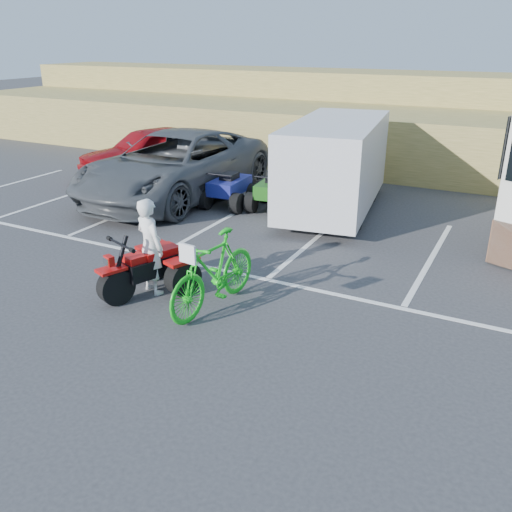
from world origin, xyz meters
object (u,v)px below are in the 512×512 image
at_px(red_car, 150,151).
at_px(cargo_trailer, 335,164).
at_px(red_trike_atv, 147,293).
at_px(green_dirt_bike, 214,272).
at_px(rider, 150,246).
at_px(quad_atv_green, 274,209).
at_px(grey_pickup, 175,165).
at_px(quad_atv_blue, 230,206).

bearing_deg(red_car, cargo_trailer, 14.63).
distance_m(red_trike_atv, cargo_trailer, 6.81).
distance_m(green_dirt_bike, cargo_trailer, 6.46).
height_order(green_dirt_bike, red_car, red_car).
bearing_deg(green_dirt_bike, rider, -174.34).
height_order(green_dirt_bike, quad_atv_green, green_dirt_bike).
height_order(red_trike_atv, green_dirt_bike, green_dirt_bike).
bearing_deg(grey_pickup, red_trike_atv, -58.85).
bearing_deg(quad_atv_blue, red_trike_atv, -78.70).
distance_m(rider, green_dirt_bike, 1.39).
relative_size(rider, red_car, 0.37).
bearing_deg(rider, quad_atv_green, -67.29).
distance_m(rider, quad_atv_blue, 5.77).
height_order(rider, green_dirt_bike, rider).
xyz_separation_m(rider, quad_atv_blue, (-1.49, 5.50, -0.91)).
xyz_separation_m(rider, grey_pickup, (-3.41, 5.62, 0.05)).
relative_size(red_trike_atv, quad_atv_green, 1.09).
bearing_deg(green_dirt_bike, red_car, 140.52).
distance_m(cargo_trailer, quad_atv_blue, 3.19).
xyz_separation_m(red_car, quad_atv_green, (5.56, -1.67, -0.83)).
distance_m(red_car, cargo_trailer, 7.18).
bearing_deg(red_car, quad_atv_green, 6.78).
height_order(rider, grey_pickup, grey_pickup).
bearing_deg(quad_atv_blue, quad_atv_green, 12.01).
distance_m(red_trike_atv, grey_pickup, 6.74).
height_order(grey_pickup, cargo_trailer, cargo_trailer).
bearing_deg(grey_pickup, cargo_trailer, 10.34).
bearing_deg(cargo_trailer, rider, -109.51).
height_order(red_trike_atv, grey_pickup, grey_pickup).
xyz_separation_m(rider, green_dirt_bike, (1.38, -0.03, -0.22)).
bearing_deg(quad_atv_green, red_car, 156.88).
xyz_separation_m(cargo_trailer, quad_atv_blue, (-2.76, -0.90, -1.32)).
distance_m(red_car, quad_atv_blue, 4.83).
relative_size(rider, green_dirt_bike, 0.79).
xyz_separation_m(rider, red_car, (-5.80, 7.50, -0.08)).
bearing_deg(cargo_trailer, quad_atv_green, -167.79).
distance_m(red_trike_atv, quad_atv_green, 5.98).
height_order(grey_pickup, red_car, grey_pickup).
relative_size(rider, quad_atv_blue, 1.12).
bearing_deg(green_dirt_bike, red_trike_atv, -168.66).
bearing_deg(red_trike_atv, red_car, 147.29).
xyz_separation_m(green_dirt_bike, quad_atv_green, (-1.62, 5.86, -0.69)).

